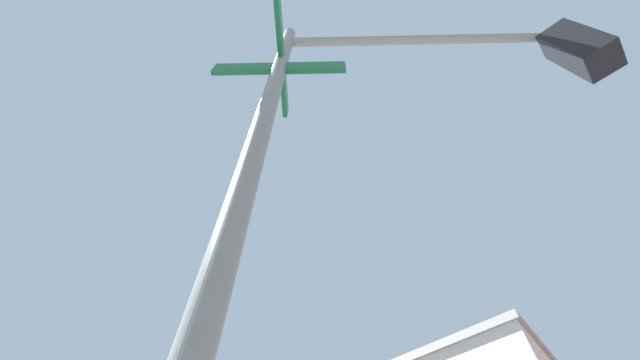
{
  "coord_description": "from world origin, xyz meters",
  "views": [
    {
      "loc": [
        -5.83,
        -7.76,
        0.95
      ],
      "look_at": [
        -7.13,
        -6.19,
        3.93
      ],
      "focal_mm": 20.31,
      "sensor_mm": 36.0,
      "label": 1
    }
  ],
  "objects": [
    {
      "name": "traffic_signal_near",
      "position": [
        -5.68,
        -6.45,
        3.72
      ],
      "size": [
        2.78,
        2.28,
        5.24
      ],
      "color": "slate",
      "rests_on": "ground_plane"
    }
  ]
}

